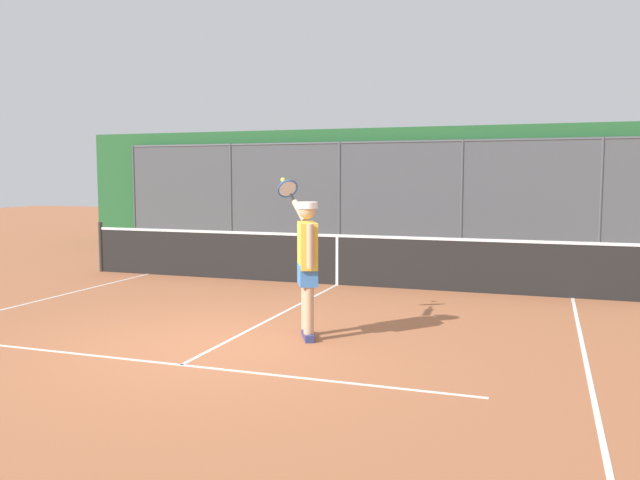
# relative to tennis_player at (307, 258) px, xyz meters

# --- Properties ---
(ground_plane) EXTENTS (60.00, 60.00, 0.00)m
(ground_plane) POSITION_rel_tennis_player_xyz_m (0.87, 0.79, -1.03)
(ground_plane) COLOR #A8603D
(court_line_markings) EXTENTS (8.39, 10.20, 0.01)m
(court_line_markings) POSITION_rel_tennis_player_xyz_m (0.87, 1.89, -1.02)
(court_line_markings) COLOR white
(court_line_markings) RESTS_ON ground
(fence_backdrop) EXTENTS (19.45, 1.37, 3.35)m
(fence_backdrop) POSITION_rel_tennis_player_xyz_m (0.87, -10.02, 0.63)
(fence_backdrop) COLOR #474C51
(fence_backdrop) RESTS_ON ground
(tennis_net) EXTENTS (10.78, 0.09, 1.07)m
(tennis_net) POSITION_rel_tennis_player_xyz_m (0.87, -4.01, -0.53)
(tennis_net) COLOR #2D2D2D
(tennis_net) RESTS_ON ground
(tennis_player) EXTENTS (0.92, 1.19, 2.03)m
(tennis_player) POSITION_rel_tennis_player_xyz_m (0.00, 0.00, 0.00)
(tennis_player) COLOR navy
(tennis_player) RESTS_ON ground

